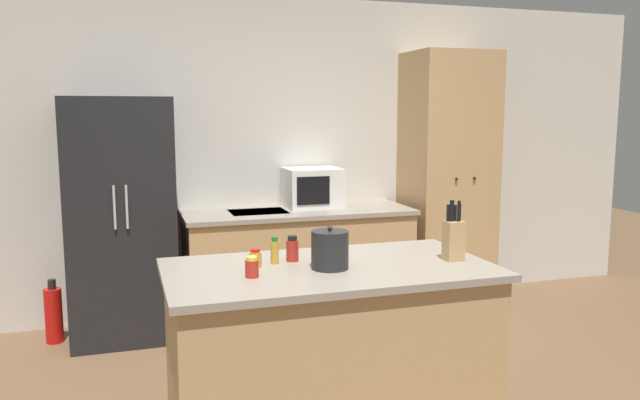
{
  "coord_description": "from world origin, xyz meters",
  "views": [
    {
      "loc": [
        -1.13,
        -2.76,
        1.67
      ],
      "look_at": [
        0.2,
        1.4,
        1.05
      ],
      "focal_mm": 35.0,
      "sensor_mm": 36.0,
      "label": 1
    }
  ],
  "objects_px": {
    "fire_extinguisher": "(54,315)",
    "microwave": "(312,187)",
    "kettle": "(330,250)",
    "spice_bottle_green_herb": "(292,249)",
    "spice_bottle_short_red": "(255,259)",
    "knife_block": "(454,238)",
    "spice_bottle_amber_oil": "(252,268)",
    "refrigerator": "(121,219)",
    "pantry_cabinet": "(447,180)",
    "spice_bottle_tall_dark": "(275,251)"
  },
  "relations": [
    {
      "from": "microwave",
      "to": "spice_bottle_amber_oil",
      "type": "height_order",
      "value": "microwave"
    },
    {
      "from": "refrigerator",
      "to": "spice_bottle_amber_oil",
      "type": "bearing_deg",
      "value": -74.86
    },
    {
      "from": "spice_bottle_amber_oil",
      "to": "kettle",
      "type": "height_order",
      "value": "kettle"
    },
    {
      "from": "kettle",
      "to": "fire_extinguisher",
      "type": "bearing_deg",
      "value": 125.33
    },
    {
      "from": "spice_bottle_green_herb",
      "to": "spice_bottle_short_red",
      "type": "bearing_deg",
      "value": -162.88
    },
    {
      "from": "spice_bottle_tall_dark",
      "to": "fire_extinguisher",
      "type": "bearing_deg",
      "value": 123.12
    },
    {
      "from": "fire_extinguisher",
      "to": "kettle",
      "type": "bearing_deg",
      "value": -54.67
    },
    {
      "from": "refrigerator",
      "to": "spice_bottle_amber_oil",
      "type": "relative_size",
      "value": 18.74
    },
    {
      "from": "spice_bottle_green_herb",
      "to": "spice_bottle_amber_oil",
      "type": "bearing_deg",
      "value": -136.56
    },
    {
      "from": "pantry_cabinet",
      "to": "kettle",
      "type": "height_order",
      "value": "pantry_cabinet"
    },
    {
      "from": "pantry_cabinet",
      "to": "spice_bottle_green_herb",
      "type": "relative_size",
      "value": 17.15
    },
    {
      "from": "knife_block",
      "to": "spice_bottle_short_red",
      "type": "xyz_separation_m",
      "value": [
        -0.97,
        0.17,
        -0.07
      ]
    },
    {
      "from": "microwave",
      "to": "spice_bottle_green_herb",
      "type": "xyz_separation_m",
      "value": [
        -0.69,
        -1.93,
        -0.06
      ]
    },
    {
      "from": "pantry_cabinet",
      "to": "spice_bottle_green_herb",
      "type": "height_order",
      "value": "pantry_cabinet"
    },
    {
      "from": "spice_bottle_green_herb",
      "to": "spice_bottle_tall_dark",
      "type": "bearing_deg",
      "value": -163.84
    },
    {
      "from": "refrigerator",
      "to": "spice_bottle_green_herb",
      "type": "bearing_deg",
      "value": -65.98
    },
    {
      "from": "microwave",
      "to": "spice_bottle_green_herb",
      "type": "relative_size",
      "value": 3.53
    },
    {
      "from": "knife_block",
      "to": "spice_bottle_amber_oil",
      "type": "relative_size",
      "value": 3.21
    },
    {
      "from": "spice_bottle_short_red",
      "to": "fire_extinguisher",
      "type": "distance_m",
      "value": 2.32
    },
    {
      "from": "spice_bottle_tall_dark",
      "to": "spice_bottle_short_red",
      "type": "distance_m",
      "value": 0.11
    },
    {
      "from": "knife_block",
      "to": "spice_bottle_amber_oil",
      "type": "height_order",
      "value": "knife_block"
    },
    {
      "from": "pantry_cabinet",
      "to": "knife_block",
      "type": "height_order",
      "value": "pantry_cabinet"
    },
    {
      "from": "refrigerator",
      "to": "kettle",
      "type": "relative_size",
      "value": 8.64
    },
    {
      "from": "spice_bottle_green_herb",
      "to": "fire_extinguisher",
      "type": "xyz_separation_m",
      "value": [
        -1.31,
        1.83,
        -0.79
      ]
    },
    {
      "from": "refrigerator",
      "to": "spice_bottle_tall_dark",
      "type": "xyz_separation_m",
      "value": [
        0.71,
        -1.84,
        0.11
      ]
    },
    {
      "from": "pantry_cabinet",
      "to": "spice_bottle_tall_dark",
      "type": "distance_m",
      "value": 2.74
    },
    {
      "from": "fire_extinguisher",
      "to": "spice_bottle_green_herb",
      "type": "bearing_deg",
      "value": -54.42
    },
    {
      "from": "pantry_cabinet",
      "to": "spice_bottle_tall_dark",
      "type": "xyz_separation_m",
      "value": [
        -1.99,
        -1.88,
        -0.09
      ]
    },
    {
      "from": "knife_block",
      "to": "kettle",
      "type": "distance_m",
      "value": 0.64
    },
    {
      "from": "refrigerator",
      "to": "kettle",
      "type": "bearing_deg",
      "value": -65.02
    },
    {
      "from": "spice_bottle_short_red",
      "to": "fire_extinguisher",
      "type": "bearing_deg",
      "value": 120.39
    },
    {
      "from": "spice_bottle_short_red",
      "to": "spice_bottle_green_herb",
      "type": "height_order",
      "value": "spice_bottle_green_herb"
    },
    {
      "from": "microwave",
      "to": "kettle",
      "type": "relative_size",
      "value": 2.18
    },
    {
      "from": "knife_block",
      "to": "fire_extinguisher",
      "type": "relative_size",
      "value": 0.64
    },
    {
      "from": "refrigerator",
      "to": "pantry_cabinet",
      "type": "bearing_deg",
      "value": 0.79
    },
    {
      "from": "microwave",
      "to": "spice_bottle_short_red",
      "type": "height_order",
      "value": "microwave"
    },
    {
      "from": "pantry_cabinet",
      "to": "spice_bottle_short_red",
      "type": "xyz_separation_m",
      "value": [
        -2.09,
        -1.91,
        -0.11
      ]
    },
    {
      "from": "pantry_cabinet",
      "to": "microwave",
      "type": "height_order",
      "value": "pantry_cabinet"
    },
    {
      "from": "microwave",
      "to": "spice_bottle_short_red",
      "type": "xyz_separation_m",
      "value": [
        -0.89,
        -1.99,
        -0.08
      ]
    },
    {
      "from": "spice_bottle_green_herb",
      "to": "kettle",
      "type": "xyz_separation_m",
      "value": [
        0.13,
        -0.2,
        0.03
      ]
    },
    {
      "from": "refrigerator",
      "to": "spice_bottle_green_herb",
      "type": "height_order",
      "value": "refrigerator"
    },
    {
      "from": "spice_bottle_short_red",
      "to": "microwave",
      "type": "bearing_deg",
      "value": 65.84
    },
    {
      "from": "spice_bottle_green_herb",
      "to": "kettle",
      "type": "bearing_deg",
      "value": -57.03
    },
    {
      "from": "microwave",
      "to": "spice_bottle_green_herb",
      "type": "distance_m",
      "value": 2.05
    },
    {
      "from": "spice_bottle_tall_dark",
      "to": "pantry_cabinet",
      "type": "bearing_deg",
      "value": 43.44
    },
    {
      "from": "fire_extinguisher",
      "to": "microwave",
      "type": "bearing_deg",
      "value": 2.74
    },
    {
      "from": "knife_block",
      "to": "fire_extinguisher",
      "type": "xyz_separation_m",
      "value": [
        -2.08,
        2.06,
        -0.84
      ]
    },
    {
      "from": "kettle",
      "to": "spice_bottle_green_herb",
      "type": "bearing_deg",
      "value": 122.97
    },
    {
      "from": "spice_bottle_short_red",
      "to": "spice_bottle_tall_dark",
      "type": "bearing_deg",
      "value": 18.01
    },
    {
      "from": "spice_bottle_amber_oil",
      "to": "spice_bottle_green_herb",
      "type": "height_order",
      "value": "spice_bottle_green_herb"
    }
  ]
}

